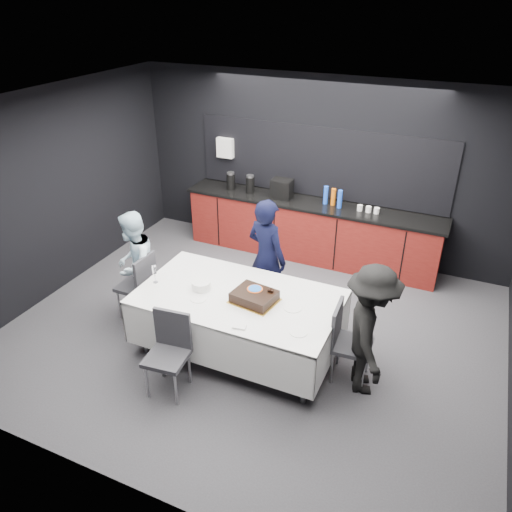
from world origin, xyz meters
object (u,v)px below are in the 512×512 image
Objects in this scene: chair_near at (169,347)px; person_left at (135,265)px; cake_assembly at (254,297)px; chair_left at (140,282)px; chair_right at (346,337)px; champagne_flute at (154,271)px; plate_stack at (201,285)px; person_center at (267,258)px; person_right at (370,331)px; party_table at (238,306)px.

chair_near is 1.59m from person_left.
chair_left is (-1.68, 0.12, -0.31)m from cake_assembly.
chair_left is 1.00× the size of chair_right.
champagne_flute is at bearing -29.20° from chair_left.
person_center is (0.42, 0.95, -0.02)m from plate_stack.
chair_left is at bearing 68.57° from person_right.
plate_stack is at bearing -8.05° from chair_left.
cake_assembly is (0.22, -0.02, 0.20)m from party_table.
party_table is at bearing 68.40° from person_left.
party_table is 1.43× the size of person_center.
champagne_flute is 1.46m from person_center.
plate_stack is 0.86m from chair_near.
champagne_flute reaches higher than cake_assembly.
chair_near is (-1.66, -0.93, 0.00)m from chair_right.
champagne_flute is at bearing 73.70° from person_right.
party_table is 10.37× the size of plate_stack.
chair_right reaches higher than party_table.
chair_left and chair_near have the same top height.
chair_left is 1.43m from chair_near.
chair_right is 1.91m from chair_near.
cake_assembly is 2.44× the size of plate_stack.
person_left is at bearing 173.16° from party_table.
chair_left is 0.61× the size of person_right.
chair_near is at bearing -126.72° from cake_assembly.
chair_left reaches higher than plate_stack.
person_right is at bearing 3.20° from champagne_flute.
champagne_flute is 0.14× the size of person_center.
person_left is 3.12m from person_right.
person_center reaches higher than chair_near.
person_left is at bearing 177.70° from chair_right.
cake_assembly is at bearing -5.88° from party_table.
person_right is at bearing -1.94° from chair_left.
chair_left is at bearing 47.26° from person_center.
chair_left is at bearing 171.95° from plate_stack.
person_left is (-1.19, 1.04, 0.18)m from chair_near.
chair_right is 0.35m from person_right.
party_table is 1.53m from person_right.
person_center reaches higher than party_table.
person_left is (-0.12, 0.09, 0.18)m from chair_left.
party_table is at bearing 70.52° from person_right.
plate_stack is 0.59m from champagne_flute.
cake_assembly reaches higher than party_table.
person_left is (-1.59, 0.19, 0.08)m from party_table.
plate_stack is (-0.67, -0.02, -0.01)m from cake_assembly.
plate_stack is at bearing 9.96° from champagne_flute.
chair_right is 0.57× the size of person_center.
party_table is 10.36× the size of champagne_flute.
plate_stack is 1.00× the size of champagne_flute.
person_center is (1.43, 0.81, 0.27)m from chair_left.
person_left is at bearing 67.00° from person_right.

